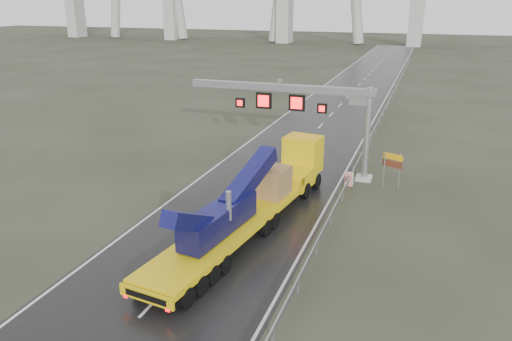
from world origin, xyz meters
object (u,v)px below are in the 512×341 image
at_px(sign_gantry, 306,104).
at_px(heavy_haul_truck, 261,193).
at_px(striped_barrier, 349,179).
at_px(exit_sign_pair, 392,164).

bearing_deg(sign_gantry, heavy_haul_truck, -92.40).
relative_size(heavy_haul_truck, striped_barrier, 19.14).
bearing_deg(exit_sign_pair, heavy_haul_truck, -107.67).
bearing_deg(sign_gantry, exit_sign_pair, -8.19).
height_order(heavy_haul_truck, exit_sign_pair, heavy_haul_truck).
bearing_deg(heavy_haul_truck, striped_barrier, 69.23).
distance_m(exit_sign_pair, striped_barrier, 3.35).
height_order(heavy_haul_truck, striped_barrier, heavy_haul_truck).
xyz_separation_m(heavy_haul_truck, striped_barrier, (4.30, 7.92, -1.26)).
bearing_deg(exit_sign_pair, sign_gantry, -165.38).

